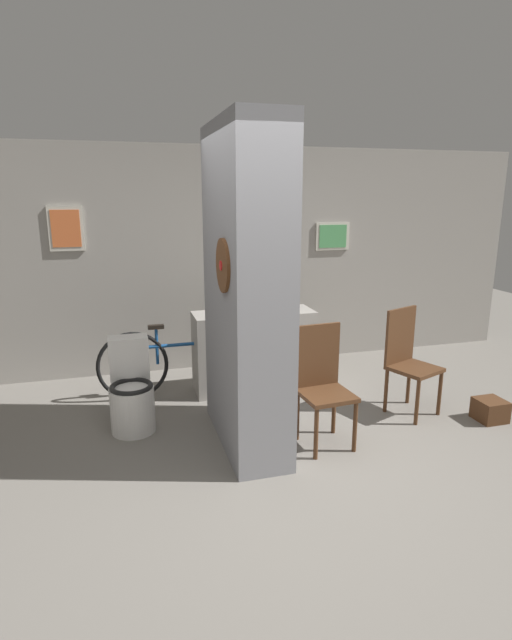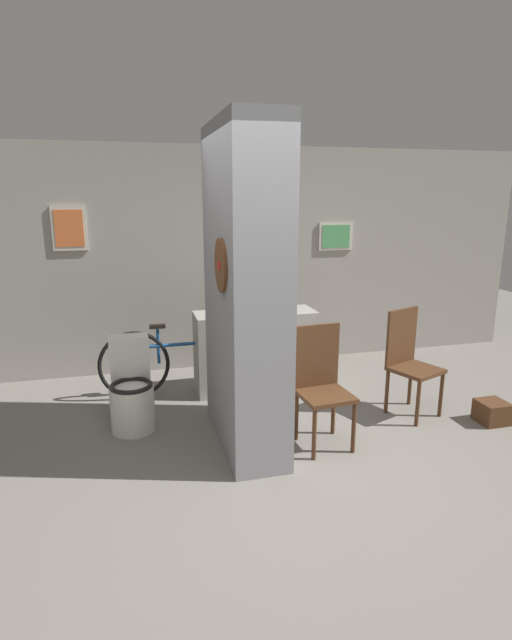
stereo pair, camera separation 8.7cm
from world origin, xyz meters
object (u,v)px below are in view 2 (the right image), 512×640
Objects in this scene: toilet at (132,392)px; bicycle at (184,360)px; bottle_tall at (237,303)px; chair_by_doorway at (409,358)px; chair_near_pillar at (321,382)px.

toilet is 0.47× the size of bicycle.
chair_by_doorway is at bearing -33.97° from bottle_tall.
toilet is at bearing 150.98° from chair_by_doorway.
bottle_tall reaches higher than toilet.
bottle_tall is at bearing 29.59° from toilet.
chair_by_doorway is at bearing 14.51° from chair_near_pillar.
bicycle is (-0.99, 1.35, -0.17)m from chair_near_pillar.
chair_near_pillar is 1.68m from bicycle.
chair_near_pillar and chair_by_doorway have the same top height.
bicycle is at bearing 178.17° from bottle_tall.
chair_by_doorway is at bearing -26.14° from bicycle.
bicycle is at bearing 50.40° from toilet.
toilet is 1.43m from bottle_tall.
bicycle is at bearing 121.80° from chair_near_pillar.
chair_by_doorway reaches higher than bicycle.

